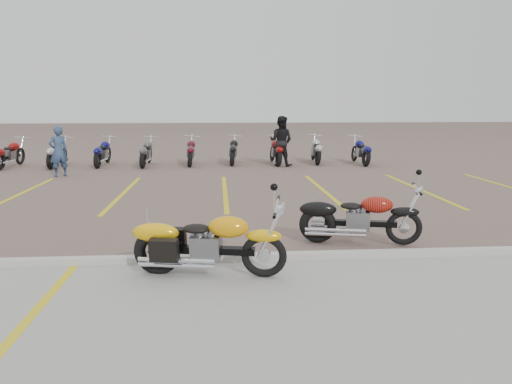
# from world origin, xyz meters

# --- Properties ---
(ground) EXTENTS (100.00, 100.00, 0.00)m
(ground) POSITION_xyz_m (0.00, 0.00, 0.00)
(ground) COLOR brown
(ground) RESTS_ON ground
(concrete_apron) EXTENTS (60.00, 5.00, 0.01)m
(concrete_apron) POSITION_xyz_m (0.00, -4.50, 0.01)
(concrete_apron) COLOR #9E9B93
(concrete_apron) RESTS_ON ground
(curb) EXTENTS (60.00, 0.18, 0.12)m
(curb) POSITION_xyz_m (0.00, -2.00, 0.06)
(curb) COLOR #ADAAA3
(curb) RESTS_ON ground
(parking_stripes) EXTENTS (38.00, 5.50, 0.01)m
(parking_stripes) POSITION_xyz_m (0.00, 4.00, 0.00)
(parking_stripes) COLOR gold
(parking_stripes) RESTS_ON ground
(apron_stripe) EXTENTS (0.12, 5.00, 0.00)m
(apron_stripe) POSITION_xyz_m (-2.30, -4.50, 0.01)
(apron_stripe) COLOR gold
(apron_stripe) RESTS_ON concrete_apron
(yellow_cruiser) EXTENTS (2.13, 0.54, 0.88)m
(yellow_cruiser) POSITION_xyz_m (-0.36, -2.60, 0.44)
(yellow_cruiser) COLOR black
(yellow_cruiser) RESTS_ON ground
(flame_cruiser) EXTENTS (2.03, 0.59, 0.85)m
(flame_cruiser) POSITION_xyz_m (2.16, -1.20, 0.42)
(flame_cruiser) COLOR black
(flame_cruiser) RESTS_ON ground
(person_a) EXTENTS (0.72, 0.67, 1.64)m
(person_a) POSITION_xyz_m (-5.32, 7.26, 0.82)
(person_a) COLOR navy
(person_a) RESTS_ON ground
(person_b) EXTENTS (1.14, 1.06, 1.88)m
(person_b) POSITION_xyz_m (2.21, 9.44, 0.94)
(person_b) COLOR black
(person_b) RESTS_ON ground
(bg_bike_row) EXTENTS (15.53, 2.01, 1.10)m
(bg_bike_row) POSITION_xyz_m (-2.09, 10.00, 0.55)
(bg_bike_row) COLOR black
(bg_bike_row) RESTS_ON ground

